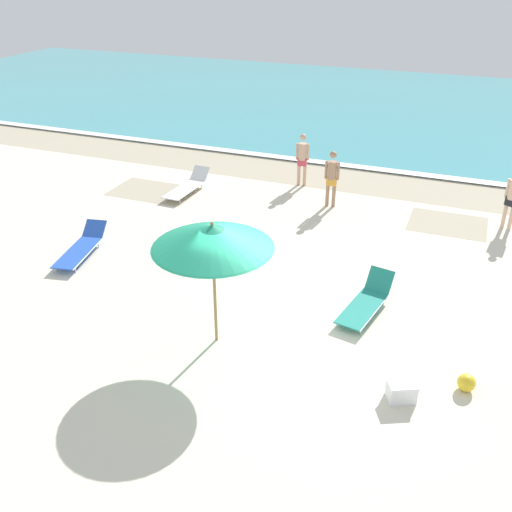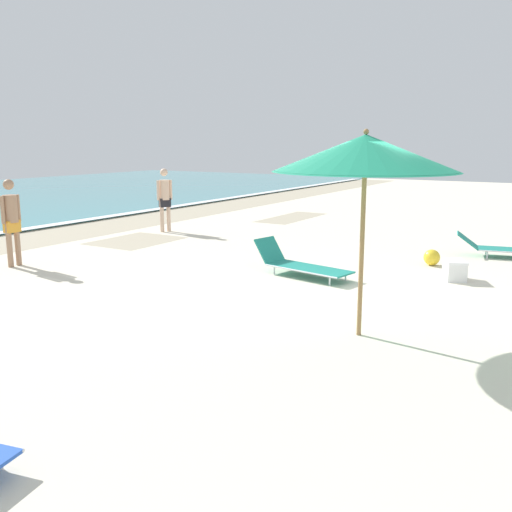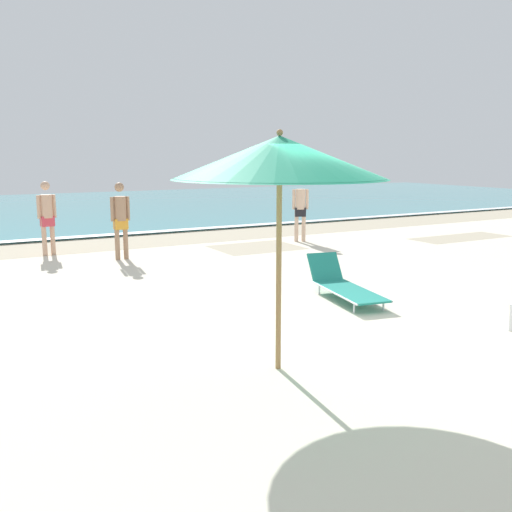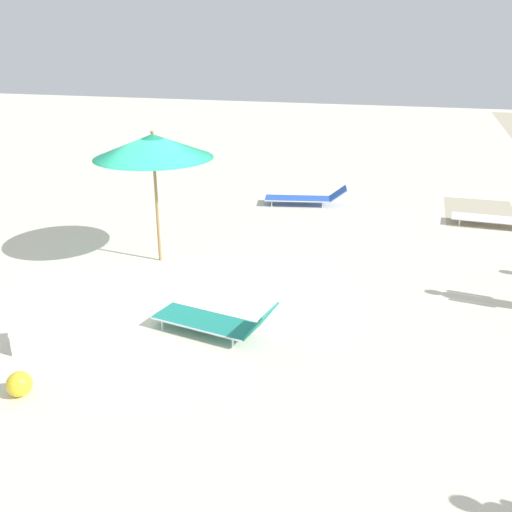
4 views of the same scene
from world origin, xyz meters
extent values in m
cube|color=beige|center=(0.00, 0.00, -0.08)|extent=(60.00, 60.00, 0.16)
cube|color=#B3A68B|center=(0.00, 9.30, 0.00)|extent=(57.00, 2.20, 0.00)
cube|color=#B3A68B|center=(-6.40, 5.97, 0.00)|extent=(2.78, 1.75, 0.00)
cube|color=#B3A68B|center=(2.87, 6.88, 0.00)|extent=(2.18, 1.72, 0.00)
cube|color=teal|center=(0.00, 20.31, 0.03)|extent=(60.00, 19.38, 0.06)
cube|color=white|center=(0.00, 10.67, 0.06)|extent=(56.00, 0.44, 0.01)
cylinder|color=#9E7547|center=(-1.05, -0.65, 1.18)|extent=(0.06, 0.06, 2.36)
cone|color=#1E936B|center=(-1.05, -0.65, 2.36)|extent=(2.32, 2.32, 0.46)
cylinder|color=#166E50|center=(-1.05, -0.65, 2.14)|extent=(2.26, 2.26, 0.01)
sphere|color=#9E7547|center=(-1.05, -0.65, 2.62)|extent=(0.07, 0.07, 0.07)
cube|color=#1E8475|center=(1.52, 1.31, 0.17)|extent=(0.90, 1.72, 0.03)
cylinder|color=silver|center=(1.23, 1.37, 0.17)|extent=(0.34, 1.61, 0.03)
cylinder|color=silver|center=(1.82, 1.26, 0.17)|extent=(0.34, 1.61, 0.03)
cube|color=#1E8475|center=(1.71, 2.27, 0.40)|extent=(0.63, 0.44, 0.47)
cylinder|color=silver|center=(1.15, 0.74, 0.08)|extent=(0.03, 0.03, 0.16)
cylinder|color=silver|center=(1.65, 0.64, 0.08)|extent=(0.03, 0.03, 0.16)
cylinder|color=silver|center=(1.39, 1.99, 0.08)|extent=(0.03, 0.03, 0.16)
cylinder|color=silver|center=(1.89, 1.89, 0.08)|extent=(0.03, 0.03, 0.16)
cube|color=white|center=(-5.34, 6.10, 0.17)|extent=(0.69, 1.81, 0.03)
cylinder|color=silver|center=(-5.64, 6.11, 0.17)|extent=(0.12, 1.79, 0.03)
cylinder|color=silver|center=(-5.04, 6.09, 0.17)|extent=(0.12, 1.79, 0.03)
cube|color=white|center=(-5.29, 7.19, 0.36)|extent=(0.60, 0.45, 0.40)
cylinder|color=silver|center=(-5.63, 5.42, 0.08)|extent=(0.03, 0.03, 0.16)
cylinder|color=silver|center=(-5.12, 5.39, 0.08)|extent=(0.03, 0.03, 0.16)
cylinder|color=silver|center=(-5.56, 6.81, 0.08)|extent=(0.03, 0.03, 0.16)
cylinder|color=silver|center=(-5.05, 6.78, 0.08)|extent=(0.03, 0.03, 0.16)
cube|color=blue|center=(-5.84, 1.20, 0.17)|extent=(0.93, 1.83, 0.03)
cylinder|color=silver|center=(-6.14, 1.15, 0.17)|extent=(0.37, 1.72, 0.03)
cylinder|color=silver|center=(-5.55, 1.26, 0.17)|extent=(0.37, 1.72, 0.03)
cube|color=blue|center=(-6.05, 2.28, 0.34)|extent=(0.65, 0.56, 0.36)
cylinder|color=silver|center=(-5.96, 0.49, 0.08)|extent=(0.03, 0.03, 0.16)
cylinder|color=silver|center=(-5.46, 0.59, 0.08)|extent=(0.03, 0.03, 0.16)
cylinder|color=silver|center=(-6.22, 1.82, 0.08)|extent=(0.03, 0.03, 0.16)
cylinder|color=silver|center=(-5.72, 1.92, 0.08)|extent=(0.03, 0.03, 0.16)
cylinder|color=#A37A5B|center=(-0.77, 6.90, 0.45)|extent=(0.11, 0.11, 0.90)
cylinder|color=#A37A5B|center=(-0.57, 6.91, 0.45)|extent=(0.11, 0.11, 0.90)
cube|color=gold|center=(-0.67, 6.90, 0.82)|extent=(0.31, 0.20, 0.24)
cylinder|color=#A37A5B|center=(-0.67, 6.90, 1.18)|extent=(0.27, 0.27, 0.55)
cylinder|color=#A37A5B|center=(-0.85, 6.89, 1.17)|extent=(0.08, 0.08, 0.55)
cylinder|color=#A37A5B|center=(-0.48, 6.91, 1.17)|extent=(0.08, 0.08, 0.55)
sphere|color=#A37A5B|center=(-0.67, 6.90, 1.66)|extent=(0.21, 0.21, 0.21)
cylinder|color=beige|center=(4.52, 7.15, 0.45)|extent=(0.11, 0.11, 0.90)
cylinder|color=beige|center=(4.34, 7.24, 0.45)|extent=(0.11, 0.11, 0.90)
cube|color=black|center=(4.43, 7.19, 0.82)|extent=(0.35, 0.30, 0.24)
cylinder|color=beige|center=(4.26, 7.28, 1.17)|extent=(0.08, 0.08, 0.55)
cylinder|color=tan|center=(-2.14, 8.29, 0.45)|extent=(0.11, 0.11, 0.90)
cylinder|color=tan|center=(-1.94, 8.32, 0.45)|extent=(0.11, 0.11, 0.90)
cube|color=#D13D4C|center=(-2.04, 8.30, 0.82)|extent=(0.33, 0.23, 0.24)
cylinder|color=tan|center=(-2.04, 8.30, 1.18)|extent=(0.27, 0.27, 0.55)
cylinder|color=tan|center=(-2.22, 8.27, 1.17)|extent=(0.08, 0.08, 0.55)
cylinder|color=tan|center=(-1.86, 8.34, 1.17)|extent=(0.08, 0.08, 0.55)
sphere|color=tan|center=(-2.04, 8.30, 1.66)|extent=(0.21, 0.21, 0.21)
sphere|color=yellow|center=(3.78, -0.37, 0.17)|extent=(0.33, 0.33, 0.33)
cube|color=white|center=(2.73, -1.05, 0.16)|extent=(0.58, 0.52, 0.32)
cube|color=white|center=(2.73, -1.05, 0.35)|extent=(0.60, 0.54, 0.05)
camera|label=1|loc=(3.15, -9.16, 7.04)|focal=40.00mm
camera|label=2|loc=(-7.87, -3.17, 2.50)|focal=40.00mm
camera|label=3|loc=(-4.25, -5.89, 2.40)|focal=40.00mm
camera|label=4|loc=(8.92, 4.27, 4.37)|focal=40.00mm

